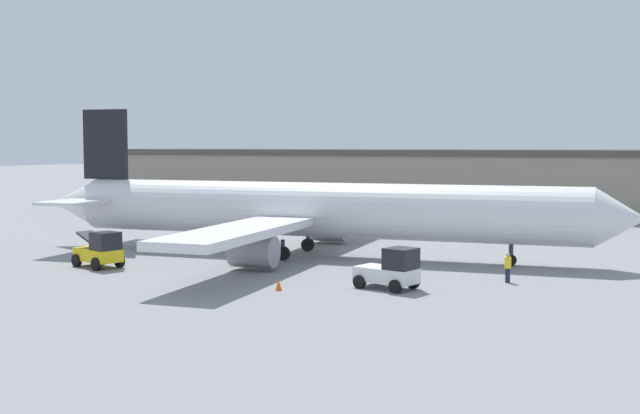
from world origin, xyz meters
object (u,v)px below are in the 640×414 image
Objects in this scene: airplane at (307,210)px; baggage_tug at (391,270)px; safety_cone_near at (279,285)px; belt_loader_truck at (100,250)px; ground_crew_worker at (508,267)px.

airplane is 11.96× the size of baggage_tug.
baggage_tug is (9.38, -9.35, -2.07)m from airplane.
safety_cone_near is (-5.10, -2.80, -0.73)m from baggage_tug.
airplane reaches higher than belt_loader_truck.
ground_crew_worker is at bearing -24.05° from airplane.
safety_cone_near is (4.28, -12.15, -2.80)m from airplane.
ground_crew_worker is 6.81m from baggage_tug.
airplane reaches higher than baggage_tug.
baggage_tug reaches higher than safety_cone_near.
belt_loader_truck reaches higher than baggage_tug.
baggage_tug reaches higher than ground_crew_worker.
ground_crew_worker is 0.47× the size of baggage_tug.
baggage_tug is 1.00× the size of belt_loader_truck.
belt_loader_truck is at bearing -164.20° from baggage_tug.
airplane is at bearing 149.09° from baggage_tug.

